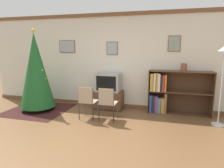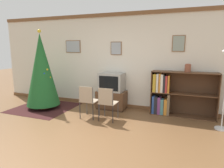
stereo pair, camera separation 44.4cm
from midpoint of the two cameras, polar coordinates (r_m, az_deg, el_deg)
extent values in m
plane|color=brown|center=(3.85, -12.95, -16.86)|extent=(24.00, 24.00, 0.00)
cube|color=silver|center=(5.81, -1.34, 6.52)|extent=(8.21, 0.08, 2.70)
cube|color=brown|center=(5.82, -1.57, 19.37)|extent=(8.21, 0.03, 0.10)
cube|color=brown|center=(5.99, -1.45, -6.01)|extent=(8.21, 0.03, 0.10)
cube|color=brown|center=(6.35, -14.68, 10.31)|extent=(0.51, 0.02, 0.37)
cube|color=#9EA8B2|center=(6.34, -14.74, 10.31)|extent=(0.48, 0.01, 0.34)
cube|color=brown|center=(5.77, -2.18, 10.15)|extent=(0.33, 0.02, 0.37)
cube|color=#9EA8B2|center=(5.76, -2.22, 10.15)|extent=(0.29, 0.01, 0.34)
cube|color=brown|center=(5.50, 15.15, 11.07)|extent=(0.32, 0.02, 0.41)
cube|color=gray|center=(5.49, 15.15, 11.08)|extent=(0.28, 0.01, 0.38)
cube|color=#381919|center=(6.14, -22.21, -6.85)|extent=(1.63, 1.61, 0.01)
cylinder|color=maroon|center=(6.13, -22.24, -6.37)|extent=(0.36, 0.36, 0.10)
cone|color=#1E5B28|center=(5.92, -22.95, 3.56)|extent=(0.94, 0.94, 2.03)
sphere|color=yellow|center=(5.90, -23.71, 13.87)|extent=(0.10, 0.10, 0.10)
sphere|color=gold|center=(6.17, -19.13, -2.45)|extent=(0.05, 0.05, 0.05)
sphere|color=gold|center=(5.79, -20.61, 1.53)|extent=(0.04, 0.04, 0.04)
sphere|color=#1E4CB2|center=(5.69, -22.19, 2.57)|extent=(0.04, 0.04, 0.04)
sphere|color=gold|center=(5.75, -21.45, 3.67)|extent=(0.05, 0.05, 0.05)
sphere|color=#1E4CB2|center=(6.33, -21.64, -0.94)|extent=(0.05, 0.05, 0.05)
sphere|color=#1E4CB2|center=(6.01, -23.95, 7.35)|extent=(0.04, 0.04, 0.04)
cube|color=#412A1A|center=(5.80, -3.23, -6.84)|extent=(0.79, 0.46, 0.05)
cube|color=brown|center=(5.73, -3.26, -4.35)|extent=(0.82, 0.48, 0.47)
cube|color=#9E9E99|center=(5.62, -3.31, 0.52)|extent=(0.68, 0.46, 0.52)
cube|color=black|center=(5.41, -4.11, 0.10)|extent=(0.56, 0.01, 0.40)
cube|color=tan|center=(5.01, -9.24, -4.90)|extent=(0.40, 0.40, 0.02)
cube|color=tan|center=(4.80, -10.27, -3.20)|extent=(0.35, 0.02, 0.38)
cylinder|color=#4C4C51|center=(5.31, -10.13, -6.54)|extent=(0.02, 0.02, 0.42)
cylinder|color=#4C4C51|center=(5.16, -6.50, -6.92)|extent=(0.02, 0.02, 0.42)
cylinder|color=#4C4C51|center=(5.00, -11.93, -7.67)|extent=(0.02, 0.02, 0.42)
cylinder|color=#4C4C51|center=(4.85, -8.11, -8.12)|extent=(0.02, 0.02, 0.42)
cylinder|color=#4C4C51|center=(4.94, -12.01, -5.50)|extent=(0.02, 0.02, 0.82)
cylinder|color=#4C4C51|center=(4.79, -8.17, -5.88)|extent=(0.02, 0.02, 0.82)
cube|color=tan|center=(4.83, -3.69, -5.39)|extent=(0.40, 0.40, 0.02)
cube|color=tan|center=(4.60, -4.51, -3.65)|extent=(0.35, 0.02, 0.38)
cylinder|color=#4C4C51|center=(5.11, -4.91, -7.07)|extent=(0.02, 0.02, 0.42)
cylinder|color=#4C4C51|center=(5.00, -1.01, -7.43)|extent=(0.02, 0.02, 0.42)
cylinder|color=#4C4C51|center=(4.79, -6.43, -8.31)|extent=(0.02, 0.02, 0.42)
cylinder|color=#4C4C51|center=(4.68, -2.29, -8.74)|extent=(0.02, 0.02, 0.42)
cylinder|color=#4C4C51|center=(4.73, -6.48, -6.04)|extent=(0.02, 0.02, 0.82)
cylinder|color=#4C4C51|center=(4.61, -2.31, -6.42)|extent=(0.02, 0.02, 0.82)
cube|color=brown|center=(5.48, 8.25, -2.05)|extent=(0.02, 0.36, 1.15)
cube|color=brown|center=(5.51, 24.81, -2.84)|extent=(0.02, 0.36, 1.15)
cube|color=brown|center=(5.34, 16.87, 3.44)|extent=(1.60, 0.36, 0.02)
cube|color=brown|center=(5.59, 16.25, -8.12)|extent=(1.60, 0.36, 0.02)
cube|color=brown|center=(5.43, 16.57, -2.23)|extent=(1.56, 0.36, 0.02)
cube|color=#492F1E|center=(5.61, 16.53, -2.08)|extent=(1.60, 0.01, 1.15)
cube|color=#2D4C93|center=(5.52, 8.78, -5.39)|extent=(0.06, 0.30, 0.47)
cube|color=#232328|center=(5.47, 9.45, -5.58)|extent=(0.08, 0.21, 0.46)
cube|color=#7A3D7F|center=(5.49, 10.31, -5.66)|extent=(0.07, 0.26, 0.44)
cube|color=teal|center=(5.47, 11.11, -5.97)|extent=(0.08, 0.21, 0.41)
cube|color=orange|center=(5.50, 12.05, -5.90)|extent=(0.08, 0.28, 0.41)
cube|color=#756047|center=(5.44, 12.81, -5.36)|extent=(0.06, 0.22, 0.54)
cube|color=gold|center=(5.39, 9.08, 0.59)|extent=(0.08, 0.29, 0.47)
cube|color=silver|center=(5.35, 9.85, 0.55)|extent=(0.05, 0.23, 0.47)
cube|color=orange|center=(5.36, 10.47, 0.64)|extent=(0.04, 0.26, 0.49)
cube|color=silver|center=(5.37, 11.06, 0.51)|extent=(0.06, 0.29, 0.47)
cube|color=#232328|center=(5.34, 11.67, 0.24)|extent=(0.05, 0.22, 0.43)
cube|color=#B73333|center=(5.35, 12.23, 0.23)|extent=(0.05, 0.25, 0.43)
cube|color=orange|center=(5.32, 12.81, 0.21)|extent=(0.04, 0.21, 0.44)
cylinder|color=brown|center=(5.33, 17.62, 4.50)|extent=(0.15, 0.15, 0.19)
torus|color=brown|center=(5.32, 17.68, 5.51)|extent=(0.13, 0.13, 0.03)
cylinder|color=silver|center=(5.12, 25.76, -10.44)|extent=(0.28, 0.28, 0.03)
cylinder|color=silver|center=(4.90, 26.53, -1.26)|extent=(0.03, 0.03, 1.64)
camera|label=1|loc=(0.22, -92.71, -0.50)|focal=32.00mm
camera|label=2|loc=(0.22, 87.29, 0.50)|focal=32.00mm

